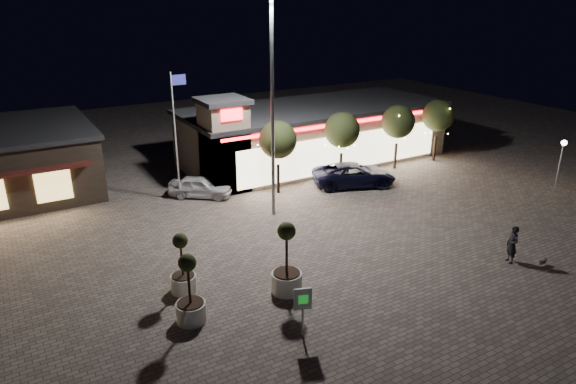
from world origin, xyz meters
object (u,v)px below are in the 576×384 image
planter_left (183,274)px  planter_mid (190,301)px  valet_sign (303,303)px  pedestrian (512,245)px  white_sedan (200,187)px  pickup_truck (354,174)px

planter_left → planter_mid: planter_mid is taller
valet_sign → planter_mid: bearing=137.2°
planter_left → valet_sign: 6.05m
pedestrian → planter_mid: bearing=-81.2°
planter_mid → valet_sign: bearing=-42.8°
pedestrian → planter_mid: (-15.04, 3.21, -0.03)m
pedestrian → planter_left: size_ratio=0.68×
white_sedan → pedestrian: bearing=-111.6°
white_sedan → valet_sign: valet_sign is taller
planter_left → valet_sign: planter_left is taller
pickup_truck → white_sedan: 10.31m
white_sedan → pedestrian: 18.57m
pickup_truck → pedestrian: (-0.02, -12.52, 0.17)m
planter_left → planter_mid: 2.32m
pickup_truck → planter_left: size_ratio=2.02×
white_sedan → pickup_truck: bearing=-71.8°
planter_left → valet_sign: (2.81, -5.32, 0.59)m
pickup_truck → valet_sign: bearing=157.5°
valet_sign → white_sedan: bearing=82.8°
pedestrian → planter_mid: 15.38m
pickup_truck → valet_sign: (-11.77, -12.37, 0.67)m
planter_mid → valet_sign: size_ratio=1.43×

